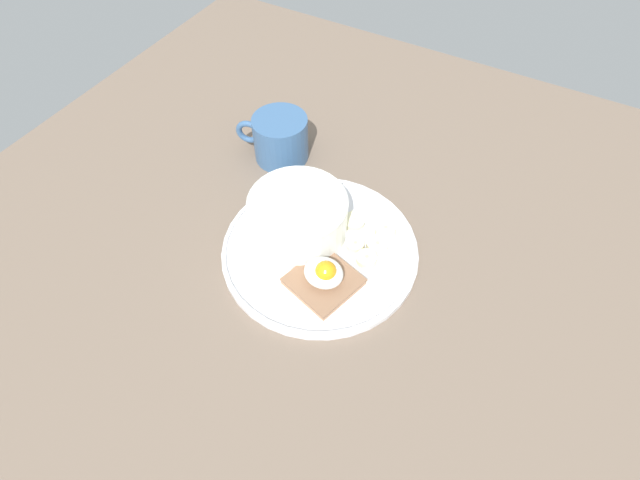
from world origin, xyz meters
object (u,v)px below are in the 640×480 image
(toast_slice, at_px, (324,281))
(banana_slice_back, at_px, (354,221))
(poached_egg, at_px, (324,272))
(banana_slice_right, at_px, (377,245))
(coffee_mug, at_px, (280,138))
(banana_slice_inner, at_px, (385,230))
(oatmeal_bowl, at_px, (298,216))
(banana_slice_left, at_px, (355,245))
(banana_slice_front, at_px, (366,259))

(toast_slice, height_order, banana_slice_back, banana_slice_back)
(poached_egg, bearing_deg, banana_slice_right, 68.68)
(poached_egg, height_order, banana_slice_right, poached_egg)
(banana_slice_back, relative_size, coffee_mug, 0.35)
(banana_slice_right, xyz_separation_m, coffee_mug, (-0.24, 0.11, 0.02))
(banana_slice_back, bearing_deg, banana_slice_inner, 7.57)
(poached_egg, relative_size, coffee_mug, 0.45)
(banana_slice_inner, relative_size, coffee_mug, 0.37)
(oatmeal_bowl, bearing_deg, banana_slice_left, 9.25)
(poached_egg, height_order, banana_slice_back, poached_egg)
(poached_egg, xyz_separation_m, banana_slice_inner, (0.04, 0.12, -0.02))
(banana_slice_front, height_order, coffee_mug, coffee_mug)
(oatmeal_bowl, distance_m, banana_slice_right, 0.12)
(poached_egg, distance_m, banana_slice_right, 0.10)
(toast_slice, bearing_deg, banana_slice_back, 95.45)
(poached_egg, bearing_deg, coffee_mug, 134.16)
(banana_slice_front, xyz_separation_m, banana_slice_back, (-0.05, 0.05, 0.00))
(banana_slice_left, xyz_separation_m, banana_slice_back, (-0.02, 0.04, 0.00))
(banana_slice_inner, bearing_deg, poached_egg, -106.28)
(banana_slice_left, bearing_deg, banana_slice_back, 118.64)
(banana_slice_inner, height_order, coffee_mug, coffee_mug)
(banana_slice_front, relative_size, banana_slice_left, 1.07)
(banana_slice_front, distance_m, banana_slice_right, 0.03)
(oatmeal_bowl, xyz_separation_m, banana_slice_left, (0.09, 0.01, -0.03))
(toast_slice, xyz_separation_m, banana_slice_inner, (0.04, 0.12, 0.00))
(banana_slice_left, bearing_deg, banana_slice_right, 28.86)
(oatmeal_bowl, relative_size, banana_slice_inner, 3.16)
(oatmeal_bowl, height_order, toast_slice, oatmeal_bowl)
(poached_egg, bearing_deg, toast_slice, 150.65)
(toast_slice, distance_m, banana_slice_inner, 0.13)
(toast_slice, distance_m, banana_slice_left, 0.08)
(toast_slice, relative_size, banana_slice_back, 2.48)
(banana_slice_left, xyz_separation_m, coffee_mug, (-0.21, 0.13, 0.02))
(poached_egg, distance_m, banana_slice_left, 0.08)
(toast_slice, xyz_separation_m, coffee_mug, (-0.20, 0.20, 0.02))
(oatmeal_bowl, xyz_separation_m, poached_egg, (0.08, -0.06, -0.01))
(banana_slice_inner, bearing_deg, banana_slice_back, -172.43)
(oatmeal_bowl, bearing_deg, banana_slice_inner, 27.15)
(toast_slice, height_order, poached_egg, poached_egg)
(oatmeal_bowl, distance_m, banana_slice_left, 0.09)
(banana_slice_right, bearing_deg, banana_slice_inner, 91.49)
(banana_slice_front, bearing_deg, banana_slice_back, 130.97)
(poached_egg, relative_size, banana_slice_back, 1.28)
(banana_slice_front, bearing_deg, banana_slice_inner, 87.98)
(banana_slice_front, distance_m, banana_slice_left, 0.03)
(banana_slice_front, bearing_deg, banana_slice_left, 149.47)
(banana_slice_inner, distance_m, coffee_mug, 0.25)
(toast_slice, distance_m, banana_slice_right, 0.10)
(banana_slice_left, relative_size, banana_slice_back, 0.90)
(banana_slice_front, height_order, banana_slice_back, banana_slice_back)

